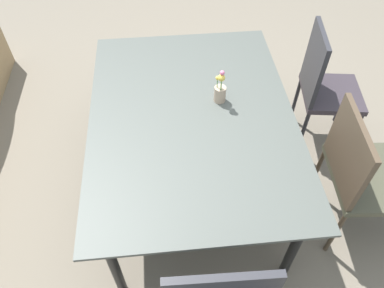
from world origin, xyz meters
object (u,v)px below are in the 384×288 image
object	(u,v)px
chair_near_left	(365,171)
chair_near_right	(324,85)
flower_vase	(220,91)
dining_table	(192,121)

from	to	relation	value
chair_near_left	chair_near_right	bearing A→B (deg)	-176.05
flower_vase	chair_near_right	bearing A→B (deg)	-70.77
chair_near_left	dining_table	bearing A→B (deg)	-106.35
dining_table	flower_vase	distance (m)	0.24
chair_near_right	chair_near_left	xyz separation A→B (m)	(-0.75, 0.01, -0.01)
dining_table	flower_vase	world-z (taller)	flower_vase
dining_table	chair_near_left	size ratio (longest dim) A/B	1.82
chair_near_right	chair_near_left	world-z (taller)	chair_near_right
chair_near_right	flower_vase	bearing A→B (deg)	-62.54
dining_table	chair_near_left	world-z (taller)	chair_near_left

